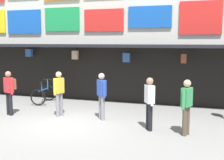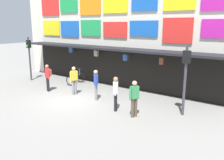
# 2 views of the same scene
# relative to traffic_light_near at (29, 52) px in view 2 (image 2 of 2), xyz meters

# --- Properties ---
(ground_plane) EXTENTS (80.00, 80.00, 0.00)m
(ground_plane) POSITION_rel_traffic_light_near_xyz_m (5.97, -1.50, -2.14)
(ground_plane) COLOR gray
(shopfront) EXTENTS (18.00, 2.60, 8.00)m
(shopfront) POSITION_rel_traffic_light_near_xyz_m (5.97, 3.06, 1.82)
(shopfront) COLOR beige
(shopfront) RESTS_ON ground
(traffic_light_near) EXTENTS (0.30, 0.33, 3.20)m
(traffic_light_near) POSITION_rel_traffic_light_near_xyz_m (0.00, 0.00, 0.00)
(traffic_light_near) COLOR #38383D
(traffic_light_near) RESTS_ON ground
(traffic_light_far) EXTENTS (0.33, 0.35, 3.20)m
(traffic_light_far) POSITION_rel_traffic_light_near_xyz_m (11.66, 0.02, 0.00)
(traffic_light_far) COLOR #38383D
(traffic_light_far) RESTS_ON ground
(bicycle_parked) EXTENTS (0.84, 1.23, 1.05)m
(bicycle_parked) POSITION_rel_traffic_light_near_xyz_m (3.51, 1.18, -1.75)
(bicycle_parked) COLOR black
(bicycle_parked) RESTS_ON ground
(pedestrian_in_blue) EXTENTS (0.38, 0.46, 1.68)m
(pedestrian_in_blue) POSITION_rel_traffic_light_near_xyz_m (8.85, -1.40, -1.19)
(pedestrian_in_blue) COLOR black
(pedestrian_in_blue) RESTS_ON ground
(pedestrian_in_green) EXTENTS (0.49, 0.45, 1.68)m
(pedestrian_in_green) POSITION_rel_traffic_light_near_xyz_m (3.44, -1.12, -1.16)
(pedestrian_in_green) COLOR black
(pedestrian_in_green) RESTS_ON ground
(pedestrian_in_purple) EXTENTS (0.30, 0.52, 1.68)m
(pedestrian_in_purple) POSITION_rel_traffic_light_near_xyz_m (5.30, -0.69, -1.19)
(pedestrian_in_purple) COLOR gray
(pedestrian_in_purple) RESTS_ON ground
(pedestrian_in_white) EXTENTS (0.34, 0.50, 1.68)m
(pedestrian_in_white) POSITION_rel_traffic_light_near_xyz_m (9.99, -1.55, -1.19)
(pedestrian_in_white) COLOR brown
(pedestrian_in_white) RESTS_ON ground
(pedestrian_in_red) EXTENTS (0.41, 0.41, 1.68)m
(pedestrian_in_red) POSITION_rel_traffic_light_near_xyz_m (6.99, -0.68, -1.19)
(pedestrian_in_red) COLOR gray
(pedestrian_in_red) RESTS_ON ground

